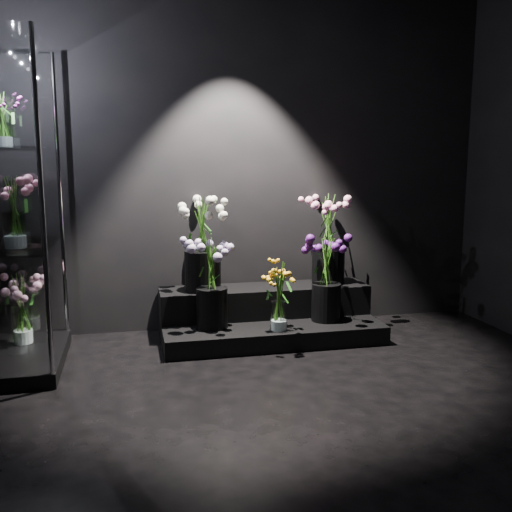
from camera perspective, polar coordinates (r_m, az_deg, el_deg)
name	(u,v)px	position (r m, az deg, el deg)	size (l,w,h in m)	color
floor	(326,433)	(3.05, 6.98, -17.14)	(4.00, 4.00, 0.00)	black
wall_back	(246,156)	(4.66, -1.03, 9.93)	(4.00, 4.00, 0.00)	black
display_riser	(268,316)	(4.52, 1.16, -6.03)	(1.67, 0.74, 0.37)	black
display_case	(9,209)	(4.01, -23.49, 4.33)	(0.58, 0.96, 2.12)	black
bouquet_orange_bells	(279,295)	(4.14, 2.33, -3.95)	(0.35, 0.35, 0.50)	white
bouquet_lilac	(212,274)	(4.19, -4.46, -1.78)	(0.46, 0.46, 0.69)	black
bouquet_purple	(327,273)	(4.41, 7.08, -1.72)	(0.42, 0.42, 0.66)	black
bouquet_cream_roses	(202,240)	(4.38, -5.40, 1.64)	(0.48, 0.48, 0.73)	black
bouquet_pink_roses	(329,235)	(4.69, 7.29, 2.05)	(0.42, 0.42, 0.72)	black
bouquet_case_pink	(13,210)	(3.85, -23.09, 4.22)	(0.31, 0.31, 0.45)	white
bouquet_case_magenta	(2,119)	(4.12, -24.03, 12.42)	(0.29, 0.29, 0.35)	white
bouquet_case_base_pink	(21,307)	(4.31, -22.44, -4.70)	(0.41, 0.41, 0.50)	white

